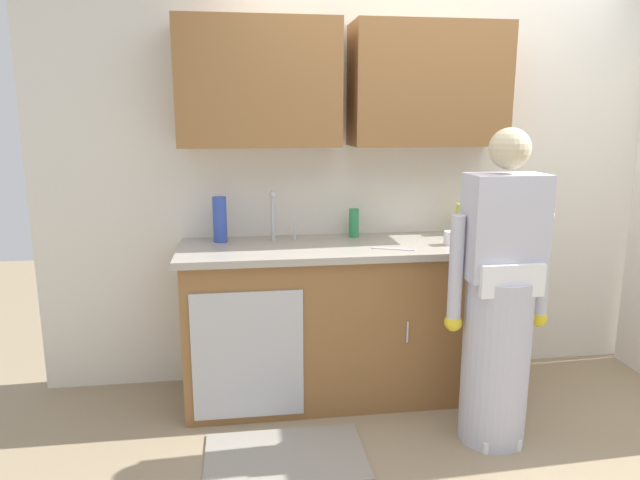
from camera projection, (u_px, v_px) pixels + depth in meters
name	position (u px, v px, depth m)	size (l,w,h in m)	color
ground_plane	(476.00, 447.00, 2.95)	(9.00, 9.00, 0.00)	#998466
kitchen_wall_with_uppers	(405.00, 148.00, 3.58)	(4.80, 0.44, 2.70)	silver
counter_cabinet	(346.00, 323.00, 3.46)	(1.90, 0.62, 0.90)	brown
countertop	(348.00, 247.00, 3.36)	(1.96, 0.66, 0.04)	#A8A093
sink	(281.00, 248.00, 3.31)	(0.50, 0.36, 0.35)	#B7BABF
person_at_sink	(499.00, 314.00, 2.90)	(0.55, 0.34, 1.62)	white
floor_mat	(285.00, 456.00, 2.86)	(0.80, 0.50, 0.01)	gray
bottle_dish_liquid	(461.00, 219.00, 3.61)	(0.07, 0.07, 0.19)	#D8D14C
bottle_water_tall	(220.00, 219.00, 3.38)	(0.08, 0.08, 0.27)	#334CB2
bottle_soap	(354.00, 223.00, 3.53)	(0.06, 0.06, 0.18)	#2D8C4C
cup_by_sink	(450.00, 238.00, 3.32)	(0.08, 0.08, 0.08)	white
knife_on_counter	(393.00, 249.00, 3.21)	(0.24, 0.02, 0.01)	silver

